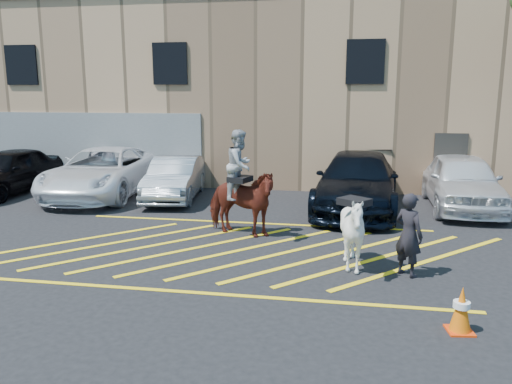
% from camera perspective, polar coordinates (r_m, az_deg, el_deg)
% --- Properties ---
extents(ground, '(90.00, 90.00, 0.00)m').
position_cam_1_polar(ground, '(11.83, -1.92, -6.32)').
color(ground, black).
rests_on(ground, ground).
extents(car_black_suv, '(2.07, 4.85, 1.63)m').
position_cam_1_polar(car_black_suv, '(19.88, -26.56, 2.16)').
color(car_black_suv, black).
rests_on(car_black_suv, ground).
extents(car_white_pickup, '(3.11, 6.15, 1.67)m').
position_cam_1_polar(car_white_pickup, '(18.24, -17.04, 2.19)').
color(car_white_pickup, white).
rests_on(car_white_pickup, ground).
extents(car_silver_sedan, '(2.03, 4.45, 1.41)m').
position_cam_1_polar(car_silver_sedan, '(17.17, -9.22, 1.57)').
color(car_silver_sedan, '#9BA1A9').
rests_on(car_silver_sedan, ground).
extents(car_blue_suv, '(2.89, 6.10, 1.72)m').
position_cam_1_polar(car_blue_suv, '(15.74, 11.50, 1.16)').
color(car_blue_suv, black).
rests_on(car_blue_suv, ground).
extents(car_white_suv, '(2.21, 5.10, 1.71)m').
position_cam_1_polar(car_white_suv, '(16.79, 22.47, 1.14)').
color(car_white_suv, white).
rests_on(car_white_suv, ground).
extents(handler, '(0.72, 0.71, 1.68)m').
position_cam_1_polar(handler, '(10.28, 17.05, -4.70)').
color(handler, black).
rests_on(handler, ground).
extents(warehouse, '(32.42, 10.20, 7.30)m').
position_cam_1_polar(warehouse, '(23.14, 4.13, 11.52)').
color(warehouse, tan).
rests_on(warehouse, ground).
extents(hatching_zone, '(12.60, 5.12, 0.01)m').
position_cam_1_polar(hatching_zone, '(11.55, -2.22, -6.73)').
color(hatching_zone, yellow).
rests_on(hatching_zone, ground).
extents(mounted_bay, '(2.22, 1.49, 2.69)m').
position_cam_1_polar(mounted_bay, '(12.51, -1.82, -0.19)').
color(mounted_bay, '#5C2015').
rests_on(mounted_bay, ground).
extents(saddled_white, '(1.92, 1.95, 1.61)m').
position_cam_1_polar(saddled_white, '(10.34, 11.06, -4.45)').
color(saddled_white, white).
rests_on(saddled_white, ground).
extents(traffic_cone, '(0.42, 0.42, 0.73)m').
position_cam_1_polar(traffic_cone, '(8.35, 22.41, -12.29)').
color(traffic_cone, '#EC3709').
rests_on(traffic_cone, ground).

